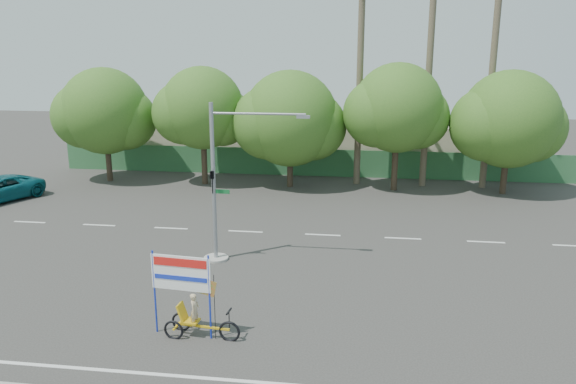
# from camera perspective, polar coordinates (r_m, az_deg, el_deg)

# --- Properties ---
(ground) EXTENTS (120.00, 120.00, 0.00)m
(ground) POSITION_cam_1_polar(r_m,az_deg,el_deg) (21.48, -3.53, -10.98)
(ground) COLOR #33302D
(ground) RESTS_ON ground
(fence) EXTENTS (38.00, 0.08, 2.00)m
(fence) POSITION_cam_1_polar(r_m,az_deg,el_deg) (41.52, 2.22, 3.02)
(fence) COLOR #336B3D
(fence) RESTS_ON ground
(building_left) EXTENTS (12.00, 8.00, 4.00)m
(building_left) POSITION_cam_1_polar(r_m,az_deg,el_deg) (47.66, -9.34, 5.54)
(building_left) COLOR beige
(building_left) RESTS_ON ground
(building_right) EXTENTS (14.00, 8.00, 3.60)m
(building_right) POSITION_cam_1_polar(r_m,az_deg,el_deg) (45.80, 12.83, 4.76)
(building_right) COLOR beige
(building_right) RESTS_ON ground
(tree_far_left) EXTENTS (7.14, 6.00, 7.96)m
(tree_far_left) POSITION_cam_1_polar(r_m,az_deg,el_deg) (41.37, -18.17, 7.55)
(tree_far_left) COLOR #473828
(tree_far_left) RESTS_ON ground
(tree_left) EXTENTS (6.66, 5.60, 8.07)m
(tree_left) POSITION_cam_1_polar(r_m,az_deg,el_deg) (38.82, -8.76, 8.13)
(tree_left) COLOR #473828
(tree_left) RESTS_ON ground
(tree_center) EXTENTS (7.62, 6.40, 7.85)m
(tree_center) POSITION_cam_1_polar(r_m,az_deg,el_deg) (37.64, 0.14, 7.20)
(tree_center) COLOR #473828
(tree_center) RESTS_ON ground
(tree_right) EXTENTS (6.90, 5.80, 8.36)m
(tree_right) POSITION_cam_1_polar(r_m,az_deg,el_deg) (37.28, 10.98, 8.06)
(tree_right) COLOR #473828
(tree_right) RESTS_ON ground
(tree_far_right) EXTENTS (7.38, 6.20, 7.94)m
(tree_far_right) POSITION_cam_1_polar(r_m,az_deg,el_deg) (38.38, 21.49, 6.61)
(tree_far_right) COLOR #473828
(tree_far_right) RESTS_ON ground
(palm_tall) EXTENTS (3.73, 3.79, 17.45)m
(palm_tall) POSITION_cam_1_polar(r_m,az_deg,el_deg) (38.75, 14.39, 15.86)
(palm_tall) COLOR #70604C
(palm_tall) RESTS_ON ground
(palm_mid) EXTENTS (3.73, 3.79, 15.45)m
(palm_mid) POSITION_cam_1_polar(r_m,az_deg,el_deg) (39.36, 20.25, 13.85)
(palm_mid) COLOR #70604C
(palm_mid) RESTS_ON ground
(palm_short) EXTENTS (3.73, 3.79, 14.45)m
(palm_short) POSITION_cam_1_polar(r_m,az_deg,el_deg) (38.52, 7.38, 13.80)
(palm_short) COLOR #70604C
(palm_short) RESTS_ON ground
(traffic_signal) EXTENTS (4.72, 1.10, 7.00)m
(traffic_signal) POSITION_cam_1_polar(r_m,az_deg,el_deg) (24.61, -6.85, -0.48)
(traffic_signal) COLOR gray
(traffic_signal) RESTS_ON ground
(trike_billboard) EXTENTS (2.97, 0.79, 2.92)m
(trike_billboard) POSITION_cam_1_polar(r_m,az_deg,el_deg) (18.82, -9.89, -11.05)
(trike_billboard) COLOR black
(trike_billboard) RESTS_ON ground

